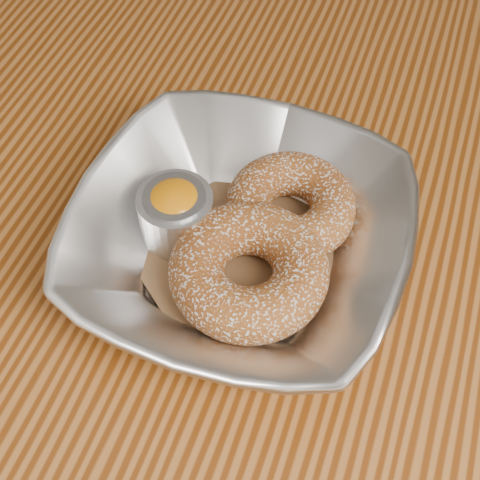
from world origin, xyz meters
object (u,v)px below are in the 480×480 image
(serving_bowl, at_px, (240,240))
(donut_front, at_px, (249,270))
(ramekin, at_px, (176,213))
(table, at_px, (363,304))
(donut_back, at_px, (291,206))

(serving_bowl, bearing_deg, donut_front, -57.07)
(donut_front, distance_m, ramekin, 0.07)
(serving_bowl, bearing_deg, table, 30.12)
(donut_back, xyz_separation_m, donut_front, (-0.01, -0.07, 0.00))
(ramekin, bearing_deg, table, 18.95)
(table, height_order, donut_front, donut_front)
(donut_back, xyz_separation_m, ramekin, (-0.08, -0.04, 0.01))
(serving_bowl, bearing_deg, ramekin, 174.27)
(donut_front, bearing_deg, serving_bowl, 122.93)
(serving_bowl, bearing_deg, donut_back, 60.92)
(table, height_order, ramekin, ramekin)
(table, bearing_deg, serving_bowl, -149.88)
(donut_front, bearing_deg, table, 43.59)
(donut_front, bearing_deg, donut_back, 81.28)
(donut_back, distance_m, ramekin, 0.09)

